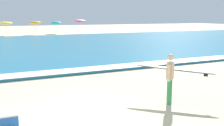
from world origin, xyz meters
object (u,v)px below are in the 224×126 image
surfer_with_board (171,73)px  beach_umbrella_5 (56,23)px  beach_umbrella_4 (35,23)px  beach_umbrella_6 (80,21)px  cooler_box (9,120)px  beach_umbrella_3 (6,23)px

surfer_with_board → beach_umbrella_5: 38.87m
beach_umbrella_4 → beach_umbrella_6: bearing=-12.6°
beach_umbrella_4 → beach_umbrella_6: beach_umbrella_6 is taller
beach_umbrella_5 → cooler_box: bearing=-105.6°
surfer_with_board → beach_umbrella_4: beach_umbrella_4 is taller
beach_umbrella_6 → surfer_with_board: bearing=-103.7°
beach_umbrella_5 → cooler_box: (-10.72, -38.36, -1.60)m
beach_umbrella_6 → beach_umbrella_3: bearing=169.0°
beach_umbrella_5 → beach_umbrella_3: bearing=-176.5°
surfer_with_board → beach_umbrella_6: size_ratio=0.93×
surfer_with_board → beach_umbrella_4: 37.42m
beach_umbrella_6 → cooler_box: beach_umbrella_6 is taller
beach_umbrella_5 → beach_umbrella_4: bearing=-163.1°
beach_umbrella_3 → cooler_box: 38.01m
surfer_with_board → cooler_box: size_ratio=4.74×
beach_umbrella_5 → cooler_box: beach_umbrella_5 is taller
beach_umbrella_3 → beach_umbrella_5: (8.03, 0.49, -0.12)m
beach_umbrella_3 → beach_umbrella_6: (11.38, -2.20, 0.27)m
beach_umbrella_4 → cooler_box: bearing=-100.7°
beach_umbrella_3 → beach_umbrella_6: size_ratio=0.87×
beach_umbrella_4 → cooler_box: (-7.04, -37.25, -1.72)m
beach_umbrella_3 → beach_umbrella_6: 11.60m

